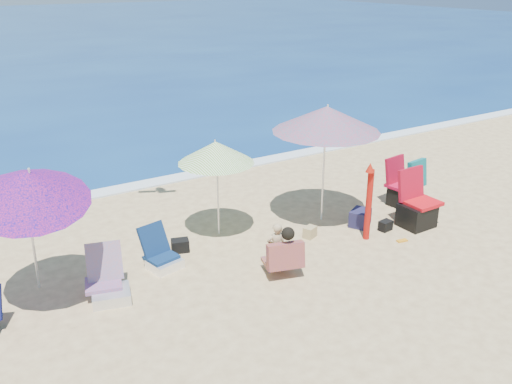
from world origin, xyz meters
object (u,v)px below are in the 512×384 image
umbrella_blue (28,186)px  camp_chair_right (405,189)px  furled_umbrella (369,198)px  camp_chair_left (416,210)px  umbrella_striped (216,152)px  chair_rainbow (108,285)px  person_center (281,251)px  umbrella_turquoise (327,119)px  chair_navy (161,257)px

umbrella_blue → camp_chair_right: 7.56m
furled_umbrella → camp_chair_left: size_ratio=1.36×
furled_umbrella → umbrella_blue: bearing=171.0°
umbrella_striped → chair_rainbow: (-2.48, -1.07, -1.43)m
person_center → umbrella_striped: bearing=94.6°
umbrella_striped → camp_chair_left: 4.12m
umbrella_turquoise → furled_umbrella: size_ratio=1.56×
umbrella_turquoise → chair_navy: 4.00m
umbrella_striped → camp_chair_left: (3.51, -1.72, -1.30)m
chair_navy → person_center: person_center is taller
camp_chair_right → camp_chair_left: bearing=-123.0°
furled_umbrella → camp_chair_right: furled_umbrella is taller
umbrella_striped → furled_umbrella: bearing=-36.2°
umbrella_blue → chair_rainbow: (0.87, -0.30, -1.70)m
camp_chair_left → umbrella_striped: bearing=153.9°
umbrella_blue → camp_chair_left: 7.10m
chair_rainbow → person_center: size_ratio=1.01×
umbrella_blue → camp_chair_right: umbrella_blue is taller
camp_chair_left → chair_navy: bearing=167.4°
umbrella_striped → person_center: (0.15, -1.90, -1.20)m
camp_chair_right → person_center: size_ratio=1.20×
umbrella_striped → umbrella_blue: bearing=-167.1°
umbrella_blue → chair_navy: size_ratio=3.10×
umbrella_turquoise → camp_chair_left: 2.55m
umbrella_striped → furled_umbrella: size_ratio=1.23×
umbrella_turquoise → umbrella_striped: bearing=165.6°
camp_chair_right → person_center: (-3.90, -1.02, 0.05)m
chair_navy → camp_chair_right: size_ratio=0.70×
chair_rainbow → camp_chair_left: (5.99, -0.65, 0.13)m
furled_umbrella → person_center: furled_umbrella is taller
umbrella_turquoise → chair_rainbow: size_ratio=2.61×
furled_umbrella → chair_navy: size_ratio=2.02×
furled_umbrella → camp_chair_right: 2.00m
umbrella_striped → umbrella_turquoise: bearing=-14.4°
furled_umbrella → chair_navy: 3.88m
umbrella_blue → camp_chair_left: bearing=-7.9°
umbrella_turquoise → chair_rainbow: umbrella_turquoise is taller
furled_umbrella → chair_rainbow: bearing=172.9°
umbrella_turquoise → umbrella_blue: size_ratio=1.02×
chair_rainbow → furled_umbrella: bearing=-7.1°
umbrella_turquoise → camp_chair_left: bearing=-39.8°
umbrella_turquoise → camp_chair_right: umbrella_turquoise is taller
umbrella_blue → camp_chair_left: (6.86, -0.95, -1.57)m
chair_rainbow → camp_chair_left: bearing=-6.2°
chair_rainbow → person_center: person_center is taller
camp_chair_left → person_center: size_ratio=1.25×
chair_navy → camp_chair_right: bearing=-2.7°
furled_umbrella → person_center: bearing=-173.4°
furled_umbrella → camp_chair_left: 1.34m
chair_rainbow → camp_chair_right: 6.54m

